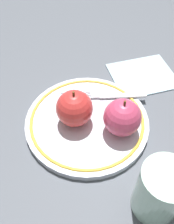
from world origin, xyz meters
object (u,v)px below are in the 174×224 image
object	(u,v)px
drinking_glass	(160,192)
napkin_folded	(143,75)
plate	(87,121)
apple_red_whole	(74,108)
apple_second_whole	(122,117)
fork	(106,96)

from	to	relation	value
drinking_glass	napkin_folded	xyz separation A→B (m)	(-0.29, 0.02, -0.05)
plate	apple_red_whole	size ratio (longest dim) A/B	3.13
apple_second_whole	napkin_folded	distance (m)	0.18
fork	apple_second_whole	bearing A→B (deg)	102.40
apple_red_whole	apple_second_whole	world-z (taller)	same
apple_red_whole	napkin_folded	distance (m)	0.21
apple_second_whole	drinking_glass	distance (m)	0.14
fork	drinking_glass	xyz separation A→B (m)	(0.21, 0.06, 0.03)
apple_second_whole	napkin_folded	xyz separation A→B (m)	(-0.16, 0.07, -0.05)
apple_second_whole	napkin_folded	world-z (taller)	apple_second_whole
apple_red_whole	drinking_glass	xyz separation A→B (m)	(0.15, 0.13, -0.00)
apple_red_whole	drinking_glass	distance (m)	0.20
plate	fork	distance (m)	0.07
apple_second_whole	fork	bearing A→B (deg)	-164.21
fork	drinking_glass	size ratio (longest dim) A/B	1.78
fork	plate	bearing A→B (deg)	53.20
fork	napkin_folded	distance (m)	0.12
apple_second_whole	fork	xyz separation A→B (m)	(-0.08, -0.02, -0.03)
plate	apple_red_whole	bearing A→B (deg)	-82.98
apple_second_whole	plate	bearing A→B (deg)	-110.26
apple_red_whole	fork	world-z (taller)	apple_red_whole
plate	drinking_glass	xyz separation A→B (m)	(0.15, 0.10, 0.04)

